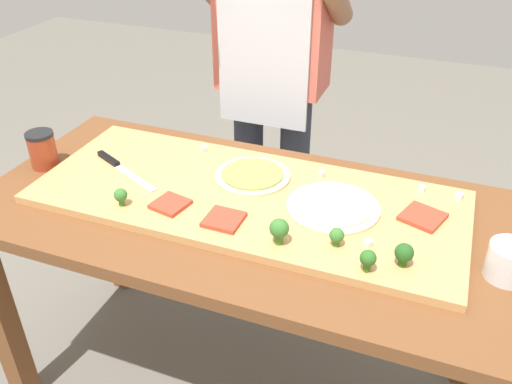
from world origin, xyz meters
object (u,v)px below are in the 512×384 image
pizza_whole_cheese_artichoke (333,207)px  cheese_crumble_c (322,174)px  broccoli_floret_back_right (121,196)px  chefs_knife (118,165)px  broccoli_floret_front_mid (337,236)px  flour_cup (508,263)px  broccoli_floret_front_left (368,259)px  pizza_slice_center (423,217)px  cheese_crumble_d (459,196)px  cheese_crumble_a (369,243)px  broccoli_floret_center_left (404,253)px  cheese_crumble_e (203,149)px  pizza_slice_far_left (224,219)px  pizza_whole_pesto_green (252,175)px  pizza_slice_far_right (170,204)px  cheese_crumble_b (422,189)px  prep_table (245,238)px  cook_center (272,63)px  broccoli_floret_front_right (279,229)px  sauce_jar (42,150)px

pizza_whole_cheese_artichoke → cheese_crumble_c: size_ratio=14.77×
broccoli_floret_back_right → chefs_knife: bearing=125.9°
broccoli_floret_front_mid → flour_cup: flour_cup is taller
broccoli_floret_front_left → cheese_crumble_c: (-0.22, 0.39, -0.03)m
cheese_crumble_c → flour_cup: (0.53, -0.26, 0.01)m
pizza_slice_center → cheese_crumble_d: (0.09, 0.14, 0.00)m
cheese_crumble_a → cheese_crumble_d: 0.37m
broccoli_floret_center_left → cheese_crumble_e: (-0.70, 0.35, -0.03)m
pizza_slice_far_left → broccoli_floret_front_left: bearing=-9.1°
pizza_whole_pesto_green → pizza_slice_far_left: bearing=-87.2°
pizza_whole_pesto_green → cheese_crumble_a: bearing=-28.0°
pizza_slice_far_right → cheese_crumble_c: size_ratio=5.10×
cheese_crumble_a → cheese_crumble_b: bearing=73.1°
chefs_knife → cheese_crumble_b: (0.92, 0.20, 0.00)m
broccoli_floret_front_mid → broccoli_floret_front_left: bearing=-37.0°
prep_table → pizza_whole_pesto_green: 0.19m
broccoli_floret_front_mid → cook_center: 0.89m
pizza_slice_far_right → cheese_crumble_b: bearing=26.9°
cheese_crumble_d → broccoli_floret_back_right: bearing=-157.2°
cheese_crumble_a → pizza_slice_far_right: bearing=-178.2°
cheese_crumble_e → pizza_whole_pesto_green: bearing=-24.1°
broccoli_floret_front_left → broccoli_floret_center_left: bearing=33.5°
broccoli_floret_back_right → flour_cup: size_ratio=0.51×
pizza_whole_pesto_green → pizza_whole_cheese_artichoke: same height
prep_table → cheese_crumble_d: cheese_crumble_d is taller
broccoli_floret_front_right → cheese_crumble_c: size_ratio=4.04×
pizza_slice_far_right → broccoli_floret_front_right: broccoli_floret_front_right is taller
broccoli_floret_back_right → cheese_crumble_d: broccoli_floret_back_right is taller
cheese_crumble_a → cheese_crumble_d: bearing=57.1°
broccoli_floret_front_right → cook_center: 0.87m
pizza_whole_cheese_artichoke → cheese_crumble_d: (0.33, 0.18, 0.00)m
pizza_whole_cheese_artichoke → pizza_slice_center: size_ratio=2.52×
pizza_whole_pesto_green → broccoli_floret_front_left: bearing=-36.7°
cheese_crumble_c → flour_cup: size_ratio=0.17×
pizza_whole_pesto_green → prep_table: bearing=-78.5°
cheese_crumble_e → sauce_jar: (-0.46, -0.23, 0.03)m
pizza_slice_center → broccoli_floret_front_left: broccoli_floret_front_left is taller
pizza_whole_cheese_artichoke → broccoli_floret_front_left: broccoli_floret_front_left is taller
cheese_crumble_c → cheese_crumble_e: cheese_crumble_e is taller
pizza_slice_far_left → sauce_jar: (-0.69, 0.11, 0.03)m
broccoli_floret_front_right → broccoli_floret_center_left: size_ratio=1.16×
chefs_knife → flour_cup: 1.16m
prep_table → broccoli_floret_front_left: (0.39, -0.18, 0.17)m
cheese_crumble_e → pizza_slice_center: bearing=-10.4°
broccoli_floret_front_right → flour_cup: bearing=10.6°
pizza_whole_pesto_green → flour_cup: bearing=-13.9°
pizza_slice_far_left → cheese_crumble_c: cheese_crumble_c is taller
cheese_crumble_c → prep_table: bearing=-129.7°
broccoli_floret_back_right → flour_cup: bearing=5.4°
pizza_whole_cheese_artichoke → broccoli_floret_back_right: size_ratio=4.92×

